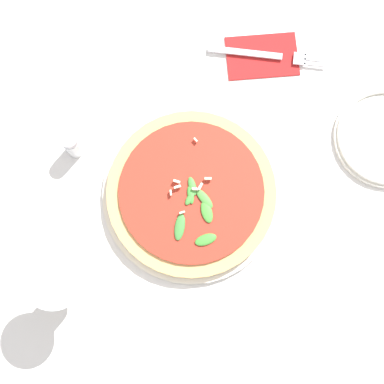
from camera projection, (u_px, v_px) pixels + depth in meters
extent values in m
plane|color=silver|center=(194.00, 184.00, 0.97)|extent=(6.00, 6.00, 0.00)
cylinder|color=silver|center=(192.00, 195.00, 0.96)|extent=(0.32, 0.32, 0.01)
cylinder|color=tan|center=(192.00, 193.00, 0.94)|extent=(0.30, 0.30, 0.02)
cylinder|color=#A82D1E|center=(192.00, 192.00, 0.93)|extent=(0.25, 0.25, 0.01)
ellipsoid|color=#3E8930|center=(206.00, 240.00, 0.91)|extent=(0.04, 0.04, 0.01)
ellipsoid|color=#418836|center=(195.00, 187.00, 0.93)|extent=(0.03, 0.04, 0.01)
ellipsoid|color=#3B7C35|center=(180.00, 227.00, 0.91)|extent=(0.02, 0.05, 0.01)
ellipsoid|color=#448635|center=(188.00, 198.00, 0.92)|extent=(0.02, 0.03, 0.01)
ellipsoid|color=#478C37|center=(204.00, 198.00, 0.92)|extent=(0.04, 0.04, 0.01)
ellipsoid|color=#3C8A32|center=(190.00, 195.00, 0.92)|extent=(0.02, 0.03, 0.01)
ellipsoid|color=#438E32|center=(207.00, 212.00, 0.92)|extent=(0.03, 0.04, 0.01)
cube|color=beige|center=(195.00, 189.00, 0.92)|extent=(0.01, 0.01, 0.00)
cube|color=beige|center=(195.00, 189.00, 0.92)|extent=(0.01, 0.00, 0.01)
cube|color=beige|center=(177.00, 187.00, 0.92)|extent=(0.01, 0.01, 0.01)
cube|color=beige|center=(208.00, 179.00, 0.93)|extent=(0.01, 0.01, 0.01)
cube|color=beige|center=(171.00, 193.00, 0.92)|extent=(0.01, 0.01, 0.01)
cube|color=beige|center=(177.00, 182.00, 0.92)|extent=(0.01, 0.01, 0.01)
cube|color=beige|center=(182.00, 212.00, 0.91)|extent=(0.01, 0.01, 0.01)
cube|color=beige|center=(196.00, 140.00, 0.94)|extent=(0.01, 0.01, 0.00)
cube|color=beige|center=(200.00, 187.00, 0.92)|extent=(0.01, 0.01, 0.01)
cylinder|color=white|center=(77.00, 282.00, 0.93)|extent=(0.08, 0.08, 0.00)
cylinder|color=white|center=(72.00, 281.00, 0.89)|extent=(0.01, 0.01, 0.07)
cone|color=white|center=(61.00, 279.00, 0.82)|extent=(0.09, 0.09, 0.09)
cylinder|color=beige|center=(65.00, 280.00, 0.84)|extent=(0.05, 0.05, 0.03)
cube|color=#B21E1E|center=(262.00, 56.00, 1.01)|extent=(0.15, 0.12, 0.01)
cube|color=silver|center=(245.00, 53.00, 1.01)|extent=(0.14, 0.02, 0.00)
cube|color=silver|center=(300.00, 59.00, 1.01)|extent=(0.02, 0.03, 0.00)
cube|color=silver|center=(315.00, 65.00, 1.01)|extent=(0.04, 0.01, 0.00)
cube|color=silver|center=(315.00, 61.00, 1.01)|extent=(0.04, 0.01, 0.00)
cube|color=silver|center=(316.00, 56.00, 1.01)|extent=(0.04, 0.01, 0.00)
cylinder|color=silver|center=(73.00, 145.00, 0.95)|extent=(0.03, 0.03, 0.06)
cylinder|color=#B7B7BF|center=(69.00, 140.00, 0.92)|extent=(0.03, 0.03, 0.01)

